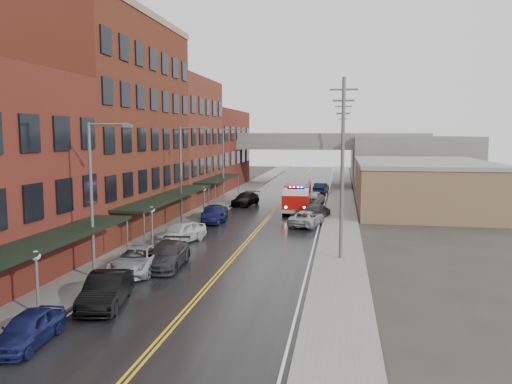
{
  "coord_description": "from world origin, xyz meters",
  "views": [
    {
      "loc": [
        7.15,
        -18.01,
        8.36
      ],
      "look_at": [
        -0.65,
        27.34,
        3.0
      ],
      "focal_mm": 35.0,
      "sensor_mm": 36.0,
      "label": 1
    }
  ],
  "objects": [
    {
      "name": "parked_car_right_0",
      "position": [
        4.11,
        27.03,
        0.71
      ],
      "size": [
        3.36,
        5.47,
        1.42
      ],
      "primitive_type": "imported",
      "rotation": [
        0.0,
        0.0,
        2.93
      ],
      "color": "#9DA0A5",
      "rests_on": "ground"
    },
    {
      "name": "utility_pole_2",
      "position": [
        7.2,
        55.0,
        6.31
      ],
      "size": [
        1.8,
        0.24,
        12.0
      ],
      "color": "#59595B",
      "rests_on": "ground"
    },
    {
      "name": "brick_building_b",
      "position": [
        -13.3,
        23.0,
        9.0
      ],
      "size": [
        9.0,
        20.0,
        18.0
      ],
      "primitive_type": "cube",
      "color": "#592417",
      "rests_on": "ground"
    },
    {
      "name": "fire_truck",
      "position": [
        2.48,
        35.71,
        1.72
      ],
      "size": [
        3.75,
        8.79,
        3.17
      ],
      "rotation": [
        0.0,
        0.0,
        0.04
      ],
      "color": "#A40C07",
      "rests_on": "ground"
    },
    {
      "name": "brick_building_far",
      "position": [
        -13.3,
        58.0,
        6.0
      ],
      "size": [
        9.0,
        20.0,
        12.0
      ],
      "primitive_type": "cube",
      "color": "#5E2018",
      "rests_on": "ground"
    },
    {
      "name": "awning_2",
      "position": [
        -7.49,
        40.5,
        2.99
      ],
      "size": [
        2.6,
        13.0,
        3.09
      ],
      "color": "black",
      "rests_on": "ground"
    },
    {
      "name": "brick_building_c",
      "position": [
        -13.3,
        40.5,
        7.5
      ],
      "size": [
        9.0,
        15.0,
        15.0
      ],
      "primitive_type": "cube",
      "color": "maroon",
      "rests_on": "ground"
    },
    {
      "name": "parked_car_left_6",
      "position": [
        -5.0,
        28.8,
        0.71
      ],
      "size": [
        3.21,
        5.47,
        1.43
      ],
      "primitive_type": "imported",
      "rotation": [
        0.0,
        0.0,
        0.17
      ],
      "color": "#141D4C",
      "rests_on": "ground"
    },
    {
      "name": "road",
      "position": [
        0.0,
        30.0,
        0.01
      ],
      "size": [
        11.0,
        160.0,
        0.02
      ],
      "primitive_type": "cube",
      "color": "black",
      "rests_on": "ground"
    },
    {
      "name": "curb_right",
      "position": [
        5.65,
        30.0,
        0.07
      ],
      "size": [
        0.3,
        160.0,
        0.15
      ],
      "primitive_type": "cube",
      "color": "gray",
      "rests_on": "ground"
    },
    {
      "name": "ground",
      "position": [
        0.0,
        0.0,
        0.0
      ],
      "size": [
        220.0,
        220.0,
        0.0
      ],
      "primitive_type": "plane",
      "color": "#2D2B26",
      "rests_on": "ground"
    },
    {
      "name": "awning_0",
      "position": [
        -7.49,
        4.0,
        2.99
      ],
      "size": [
        2.6,
        16.0,
        3.09
      ],
      "color": "black",
      "rests_on": "ground"
    },
    {
      "name": "street_lamp_0",
      "position": [
        -6.55,
        8.0,
        5.19
      ],
      "size": [
        2.64,
        0.22,
        9.0
      ],
      "color": "#59595B",
      "rests_on": "ground"
    },
    {
      "name": "parked_car_left_2",
      "position": [
        -5.0,
        9.94,
        0.76
      ],
      "size": [
        2.96,
        5.66,
        1.52
      ],
      "primitive_type": "imported",
      "rotation": [
        0.0,
        0.0,
        0.08
      ],
      "color": "#989AA0",
      "rests_on": "ground"
    },
    {
      "name": "parked_car_right_1",
      "position": [
        4.71,
        31.21,
        0.75
      ],
      "size": [
        3.07,
        5.51,
        1.51
      ],
      "primitive_type": "imported",
      "rotation": [
        0.0,
        0.0,
        2.95
      ],
      "color": "#2B2C2E",
      "rests_on": "ground"
    },
    {
      "name": "parked_car_left_4",
      "position": [
        -5.0,
        18.26,
        0.84
      ],
      "size": [
        3.44,
        5.3,
        1.68
      ],
      "primitive_type": "imported",
      "rotation": [
        0.0,
        0.0,
        -0.32
      ],
      "color": "silver",
      "rests_on": "ground"
    },
    {
      "name": "street_lamp_1",
      "position": [
        -6.55,
        24.0,
        5.19
      ],
      "size": [
        2.64,
        0.22,
        9.0
      ],
      "color": "#59595B",
      "rests_on": "ground"
    },
    {
      "name": "parked_car_right_3",
      "position": [
        4.37,
        52.2,
        0.77
      ],
      "size": [
        2.16,
        4.83,
        1.54
      ],
      "primitive_type": "imported",
      "rotation": [
        0.0,
        0.0,
        3.03
      ],
      "color": "black",
      "rests_on": "ground"
    },
    {
      "name": "sidewalk_left",
      "position": [
        -7.3,
        30.0,
        0.07
      ],
      "size": [
        3.0,
        160.0,
        0.15
      ],
      "primitive_type": "cube",
      "color": "slate",
      "rests_on": "ground"
    },
    {
      "name": "overpass",
      "position": [
        0.0,
        62.0,
        5.99
      ],
      "size": [
        40.0,
        10.0,
        7.5
      ],
      "color": "slate",
      "rests_on": "ground"
    },
    {
      "name": "globe_lamp_0",
      "position": [
        -6.4,
        2.0,
        2.31
      ],
      "size": [
        0.44,
        0.44,
        3.12
      ],
      "color": "#59595B",
      "rests_on": "ground"
    },
    {
      "name": "globe_lamp_2",
      "position": [
        -6.4,
        30.0,
        2.31
      ],
      "size": [
        0.44,
        0.44,
        3.12
      ],
      "color": "#59595B",
      "rests_on": "ground"
    },
    {
      "name": "awning_1",
      "position": [
        -7.49,
        23.0,
        2.99
      ],
      "size": [
        2.6,
        18.0,
        3.09
      ],
      "color": "black",
      "rests_on": "ground"
    },
    {
      "name": "parked_car_left_1",
      "position": [
        -4.04,
        3.94,
        0.81
      ],
      "size": [
        2.65,
        5.13,
        1.61
      ],
      "primitive_type": "imported",
      "rotation": [
        0.0,
        0.0,
        0.2
      ],
      "color": "black",
      "rests_on": "ground"
    },
    {
      "name": "right_far_block",
      "position": [
        18.0,
        70.0,
        4.0
      ],
      "size": [
        18.0,
        30.0,
        8.0
      ],
      "primitive_type": "cube",
      "color": "slate",
      "rests_on": "ground"
    },
    {
      "name": "parked_car_left_3",
      "position": [
        -3.6,
        11.3,
        0.77
      ],
      "size": [
        2.49,
        5.43,
        1.54
      ],
      "primitive_type": "imported",
      "rotation": [
        0.0,
        0.0,
        0.06
      ],
      "color": "#272629",
      "rests_on": "ground"
    },
    {
      "name": "curb_left",
      "position": [
        -5.65,
        30.0,
        0.07
      ],
      "size": [
        0.3,
        160.0,
        0.15
      ],
      "primitive_type": "cube",
      "color": "gray",
      "rests_on": "ground"
    },
    {
      "name": "street_lamp_2",
      "position": [
        -6.55,
        40.0,
        5.19
      ],
      "size": [
        2.64,
        0.22,
        9.0
      ],
      "color": "#59595B",
      "rests_on": "ground"
    },
    {
      "name": "parked_car_left_0",
      "position": [
        -5.0,
        -0.8,
        0.68
      ],
      "size": [
        1.9,
        4.08,
        1.35
      ],
      "primitive_type": "imported",
      "rotation": [
        0.0,
        0.0,
        0.08
      ],
      "color": "#151A4F",
      "rests_on": "ground"
    },
    {
      "name": "parked_car_left_5",
      "position": [
        -4.66,
        27.2,
        0.76
      ],
      "size": [
        1.87,
        4.71,
        1.53
      ],
      "primitive_type": "imported",
      "rotation": [
        0.0,
        0.0,
        0.06
      ],
      "color": "black",
      "rests_on": "ground"
    },
    {
      "name": "sidewalk_right",
      "position": [
        7.3,
        30.0,
        0.07
      ],
      "size": [
        3.0,
        160.0,
        0.15
      ],
      "primitive_type": "cube",
      "color": "slate",
      "rests_on": "ground"
    },
    {
      "name": "tan_building",
      "position": [
        16.0,
        40.0,
        2.5
      ],
      "size": [
        14.0,
        22.0,
        5.0
      ],
      "primitive_type": "cube",
      "color": "olive",
      "rests_on": "ground"
    },
    {
      "name": "parked_car_right_2",
      "position": [
        4.03,
        41.8,
        0.79
      ],
      "size": [
        2.72,
        4.89,
        1.57
      ],
      "primitive_type": "imported",
      "rotation": [
        0.0,
        0.0,
        2.95
      ],
      "color": "silver",
      "rests_on": "ground"
    },
    {
      "name": "utility_pole_1",
      "position": [
        7.2,
        35.0,
        6.31
      ],
      "size": [
        1.8,
        0.24,
        12.0
      ],
      "color": "#59595B",
      "rests_on": "ground"
    },
    {
      "name": "parked_car_left_7",
      "position": [
        -3.93,
        39.2,
        0.75
      ],
      "size": [
        3.0,
        5.48,
        1.5
      ],
      "primitive_type": "imported",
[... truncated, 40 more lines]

